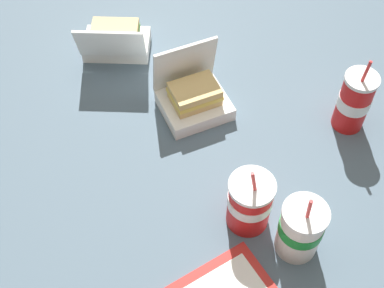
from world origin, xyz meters
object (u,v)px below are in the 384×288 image
(soda_cup_front, at_px, (354,101))
(clamshell_sandwich_front, at_px, (194,97))
(soda_cup_center, at_px, (301,229))
(clamshell_sandwich_left, at_px, (116,41))
(soda_cup_back, at_px, (250,202))

(soda_cup_front, bearing_deg, clamshell_sandwich_front, -136.95)
(soda_cup_center, bearing_deg, soda_cup_front, 113.78)
(clamshell_sandwich_front, xyz_separation_m, clamshell_sandwich_left, (-0.31, -0.03, -0.00))
(soda_cup_back, distance_m, soda_cup_center, 0.12)
(clamshell_sandwich_front, relative_size, soda_cup_back, 1.00)
(soda_cup_back, bearing_deg, soda_cup_center, 17.45)
(clamshell_sandwich_front, bearing_deg, soda_cup_front, 43.05)
(soda_cup_back, xyz_separation_m, soda_cup_center, (0.12, 0.04, 0.00))
(soda_cup_center, bearing_deg, clamshell_sandwich_front, 169.58)
(clamshell_sandwich_left, distance_m, soda_cup_back, 0.66)
(clamshell_sandwich_left, bearing_deg, soda_cup_front, 26.88)
(soda_cup_center, xyz_separation_m, soda_cup_front, (-0.16, 0.36, 0.01))
(clamshell_sandwich_left, distance_m, soda_cup_center, 0.78)
(clamshell_sandwich_front, distance_m, soda_cup_center, 0.47)
(soda_cup_back, xyz_separation_m, soda_cup_front, (-0.04, 0.40, 0.01))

